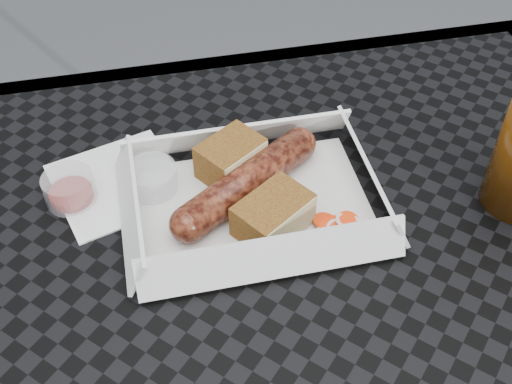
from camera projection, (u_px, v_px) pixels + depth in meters
patio_table at (306, 366)px, 0.59m from camera, size 0.80×0.80×0.74m
food_tray at (254, 205)px, 0.63m from camera, size 0.22×0.15×0.00m
bratwurst at (247, 182)px, 0.62m from camera, size 0.16×0.12×0.04m
bread_near at (231, 158)px, 0.64m from camera, size 0.08×0.07×0.04m
bread_far at (273, 215)px, 0.59m from camera, size 0.08×0.08×0.04m
veg_garnish at (338, 224)px, 0.60m from camera, size 0.03×0.03×0.00m
napkin at (118, 183)px, 0.65m from camera, size 0.15×0.15×0.00m
condiment_cup_sauce at (70, 189)px, 0.62m from camera, size 0.05×0.05×0.03m
condiment_cup_empty at (152, 179)px, 0.63m from camera, size 0.05×0.05×0.03m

